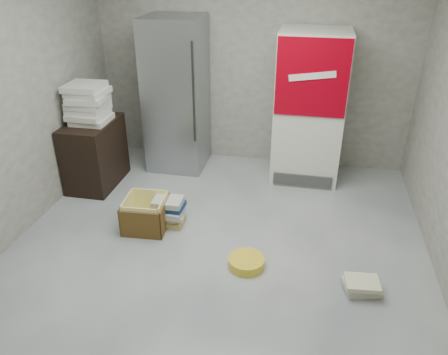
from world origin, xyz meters
TOP-DOWN VIEW (x-y plane):
  - ground at (0.00, 0.00)m, footprint 5.00×5.00m
  - room_shell at (0.00, 0.00)m, footprint 4.04×5.04m
  - steel_fridge at (-0.90, 2.13)m, footprint 0.70×0.72m
  - coke_cooler at (0.75, 2.12)m, footprint 0.80×0.73m
  - wood_shelf at (-1.73, 1.40)m, footprint 0.50×0.80m
  - supply_box_stack at (-1.72, 1.40)m, footprint 0.45×0.44m
  - phonebook_stack_main at (-0.59, 0.70)m, footprint 0.33×0.29m
  - phonebook_stack_side at (1.33, 0.04)m, footprint 0.35×0.30m
  - cardboard_box at (-0.80, 0.59)m, footprint 0.46×0.46m
  - bucket_lid at (0.32, 0.17)m, footprint 0.44×0.44m

SIDE VIEW (x-z plane):
  - ground at x=0.00m, z-range 0.00..0.00m
  - bucket_lid at x=0.32m, z-range 0.00..0.09m
  - phonebook_stack_side at x=1.33m, z-range 0.00..0.13m
  - cardboard_box at x=-0.80m, z-range -0.03..0.32m
  - phonebook_stack_main at x=-0.59m, z-range 0.00..0.30m
  - wood_shelf at x=-1.73m, z-range 0.00..0.80m
  - coke_cooler at x=0.75m, z-range 0.00..1.80m
  - steel_fridge at x=-0.90m, z-range 0.00..1.90m
  - supply_box_stack at x=-1.72m, z-range 0.80..1.25m
  - room_shell at x=0.00m, z-range 0.39..3.21m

